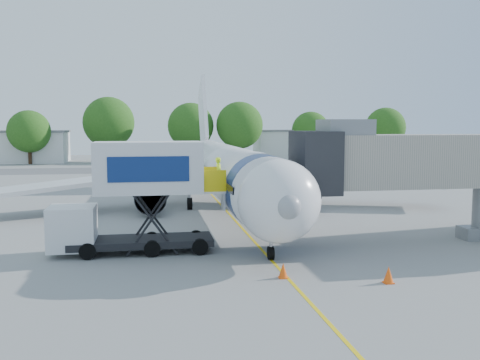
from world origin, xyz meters
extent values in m
plane|color=gray|center=(0.00, 0.00, 0.00)|extent=(160.00, 160.00, 0.00)
cube|color=yellow|center=(0.00, 0.00, 0.01)|extent=(0.15, 70.00, 0.01)
cube|color=#59595B|center=(0.00, 42.00, 0.00)|extent=(120.00, 10.00, 0.01)
cylinder|color=silver|center=(0.00, 3.00, 3.00)|extent=(3.70, 28.00, 3.70)
sphere|color=silver|center=(0.00, -11.00, 3.00)|extent=(3.70, 3.70, 3.70)
sphere|color=gray|center=(0.00, -12.55, 3.00)|extent=(1.10, 1.10, 1.10)
cone|color=silver|center=(0.00, 20.00, 3.00)|extent=(3.70, 6.00, 3.70)
cube|color=silver|center=(0.00, 21.00, 7.20)|extent=(0.35, 7.26, 8.29)
cube|color=silver|center=(9.00, 6.50, 2.30)|extent=(16.17, 9.32, 1.42)
cube|color=silver|center=(-9.00, 6.50, 2.30)|extent=(16.17, 9.32, 1.42)
cylinder|color=#999BA0|center=(5.50, 4.50, 1.30)|extent=(2.10, 3.60, 2.10)
cylinder|color=#999BA0|center=(-5.50, 4.50, 1.30)|extent=(2.10, 3.60, 2.10)
cube|color=black|center=(0.00, -11.30, 3.45)|extent=(2.60, 1.39, 0.81)
cylinder|color=navy|center=(0.00, -8.00, 3.00)|extent=(3.73, 2.00, 3.73)
cylinder|color=silver|center=(0.00, -9.50, 0.75)|extent=(0.16, 0.16, 1.50)
cylinder|color=black|center=(0.00, -9.50, 0.32)|extent=(0.25, 0.64, 0.64)
cylinder|color=black|center=(2.60, 6.00, 0.45)|extent=(0.35, 0.90, 0.90)
cylinder|color=black|center=(-2.60, 6.00, 0.45)|extent=(0.35, 0.90, 0.90)
cube|color=#AAA092|center=(9.00, -7.00, 4.40)|extent=(13.60, 2.60, 2.80)
cube|color=black|center=(2.90, -7.00, 4.40)|extent=(2.00, 3.20, 3.20)
cube|color=slate|center=(4.50, -7.00, 6.20)|extent=(2.40, 2.40, 0.80)
cylinder|color=slate|center=(12.50, -7.00, 1.50)|extent=(0.90, 0.90, 3.00)
cube|color=slate|center=(12.50, -7.00, 0.35)|extent=(2.20, 1.20, 0.70)
cylinder|color=black|center=(11.60, -7.00, 0.35)|extent=(0.30, 0.70, 0.70)
cube|color=black|center=(-6.00, -7.00, 0.55)|extent=(7.00, 2.30, 0.35)
cube|color=silver|center=(-9.30, -7.00, 1.35)|extent=(2.20, 2.20, 2.10)
cube|color=black|center=(-9.30, -7.00, 1.80)|extent=(1.90, 2.10, 0.70)
cube|color=silver|center=(-5.60, -7.00, 4.25)|extent=(5.20, 2.40, 2.50)
cube|color=navy|center=(-5.60, -8.22, 4.25)|extent=(3.80, 0.04, 1.20)
cube|color=silver|center=(-2.45, -7.00, 3.05)|extent=(1.10, 2.20, 0.10)
cube|color=#DDC10B|center=(-2.45, -8.05, 3.60)|extent=(1.10, 0.06, 1.10)
cube|color=#DDC10B|center=(-2.45, -5.95, 3.60)|extent=(1.10, 0.06, 1.10)
cylinder|color=black|center=(-3.20, -8.05, 0.40)|extent=(0.80, 0.25, 0.80)
cylinder|color=black|center=(-3.20, -5.95, 0.40)|extent=(0.80, 0.25, 0.80)
cylinder|color=black|center=(-8.50, -8.05, 0.40)|extent=(0.80, 0.25, 0.80)
cylinder|color=black|center=(-8.50, -5.95, 0.40)|extent=(0.80, 0.25, 0.80)
imported|color=#CDFF1A|center=(-2.12, -7.00, 3.90)|extent=(0.42, 0.61, 1.60)
cube|color=silver|center=(3.24, -17.69, 0.78)|extent=(4.21, 2.67, 1.57)
cube|color=navy|center=(3.24, -17.69, 1.29)|extent=(2.54, 2.27, 0.39)
cylinder|color=black|center=(1.83, -18.74, 0.39)|extent=(0.82, 0.41, 0.78)
cylinder|color=black|center=(1.56, -17.19, 0.39)|extent=(0.82, 0.41, 0.78)
cylinder|color=black|center=(4.92, -18.19, 0.39)|extent=(0.82, 0.41, 0.78)
cylinder|color=black|center=(4.64, -16.64, 0.39)|extent=(0.82, 0.41, 0.78)
cone|color=#FF520D|center=(3.81, -13.96, 0.34)|extent=(0.43, 0.43, 0.69)
cube|color=#FF520D|center=(3.81, -13.96, 0.02)|extent=(0.39, 0.39, 0.04)
cone|color=#FF520D|center=(-0.18, -12.53, 0.32)|extent=(0.40, 0.40, 0.63)
cube|color=#FF520D|center=(-0.18, -12.53, 0.02)|extent=(0.36, 0.36, 0.04)
cube|color=silver|center=(-28.00, 60.00, 2.50)|extent=(18.00, 8.00, 5.00)
cube|color=slate|center=(-28.00, 60.00, 5.15)|extent=(18.40, 8.40, 0.30)
cube|color=silver|center=(22.00, 62.00, 2.50)|extent=(16.00, 7.00, 5.00)
cube|color=slate|center=(22.00, 62.00, 5.15)|extent=(16.40, 7.40, 0.30)
cylinder|color=#382314|center=(-24.07, 55.70, 1.51)|extent=(0.56, 0.56, 3.02)
sphere|color=#245316|center=(-24.07, 55.70, 5.19)|extent=(6.70, 6.70, 6.70)
cylinder|color=#382314|center=(-11.98, 58.96, 1.92)|extent=(0.56, 0.56, 3.85)
sphere|color=#245316|center=(-11.98, 58.96, 6.62)|extent=(8.55, 8.55, 8.55)
cylinder|color=#382314|center=(1.68, 57.55, 1.76)|extent=(0.56, 0.56, 3.51)
sphere|color=#245316|center=(1.68, 57.55, 6.05)|extent=(7.81, 7.81, 7.81)
cylinder|color=#382314|center=(9.80, 56.01, 1.79)|extent=(0.56, 0.56, 3.57)
sphere|color=#245316|center=(9.80, 56.01, 6.15)|extent=(7.94, 7.94, 7.94)
cylinder|color=#382314|center=(23.23, 58.91, 1.51)|extent=(0.56, 0.56, 3.03)
sphere|color=#245316|center=(23.23, 58.91, 5.21)|extent=(6.72, 6.72, 6.72)
cylinder|color=#382314|center=(37.51, 58.97, 1.65)|extent=(0.56, 0.56, 3.31)
sphere|color=#245316|center=(37.51, 58.97, 5.70)|extent=(7.35, 7.35, 7.35)
camera|label=1|loc=(-5.64, -33.53, 6.37)|focal=40.00mm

